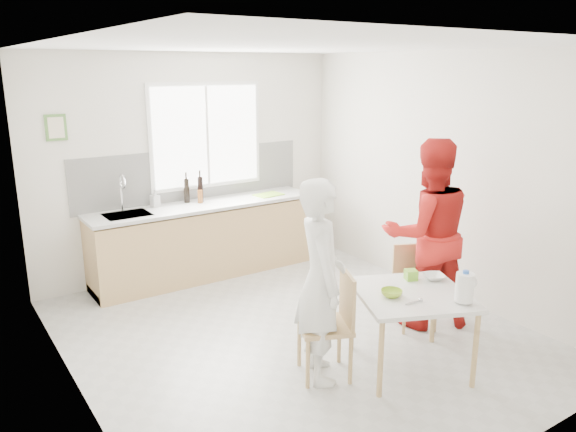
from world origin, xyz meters
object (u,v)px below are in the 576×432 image
(person_white, at_px, (321,281))
(person_red, at_px, (428,234))
(bowl_white, at_px, (433,277))
(chair_left, at_px, (333,320))
(chair_far, at_px, (413,282))
(bowl_green, at_px, (392,293))
(wine_bottle_a, at_px, (200,189))
(wine_bottle_b, at_px, (187,190))
(milk_jug, at_px, (465,287))
(dining_table, at_px, (412,300))

(person_white, bearing_deg, person_red, -57.32)
(person_red, relative_size, bowl_white, 9.82)
(chair_left, xyz_separation_m, chair_far, (1.27, 0.32, -0.05))
(bowl_green, relative_size, wine_bottle_a, 0.56)
(person_red, height_order, wine_bottle_a, person_red)
(chair_left, bearing_deg, wine_bottle_b, -156.21)
(chair_left, bearing_deg, bowl_white, 104.29)
(bowl_green, relative_size, milk_jug, 0.69)
(wine_bottle_a, bearing_deg, chair_left, -93.19)
(person_red, height_order, milk_jug, person_red)
(bowl_white, bearing_deg, chair_left, 170.38)
(wine_bottle_b, bearing_deg, chair_left, -90.12)
(dining_table, height_order, wine_bottle_b, wine_bottle_b)
(chair_left, bearing_deg, milk_jug, 74.52)
(chair_far, bearing_deg, wine_bottle_b, 140.14)
(wine_bottle_b, bearing_deg, person_red, -62.30)
(chair_far, bearing_deg, wine_bottle_a, 137.92)
(dining_table, distance_m, milk_jug, 0.48)
(chair_far, height_order, person_red, person_red)
(wine_bottle_b, bearing_deg, bowl_green, -82.47)
(bowl_green, bearing_deg, chair_far, 33.53)
(dining_table, distance_m, wine_bottle_b, 3.26)
(chair_left, xyz_separation_m, person_white, (-0.10, 0.04, 0.35))
(person_red, xyz_separation_m, bowl_white, (-0.38, -0.44, -0.22))
(chair_left, xyz_separation_m, bowl_white, (1.00, -0.17, 0.22))
(person_white, bearing_deg, milk_jug, -104.05)
(chair_left, relative_size, person_red, 0.48)
(person_white, relative_size, person_red, 0.90)
(person_white, bearing_deg, chair_left, -90.00)
(bowl_white, height_order, milk_jug, milk_jug)
(person_red, height_order, bowl_white, person_red)
(bowl_white, xyz_separation_m, wine_bottle_a, (-0.84, 3.00, 0.36))
(milk_jug, bearing_deg, bowl_green, 156.43)
(wine_bottle_b, bearing_deg, chair_far, -63.77)
(dining_table, relative_size, wine_bottle_b, 3.95)
(bowl_green, distance_m, milk_jug, 0.58)
(bowl_white, distance_m, wine_bottle_b, 3.24)
(chair_far, height_order, person_white, person_white)
(bowl_white, bearing_deg, milk_jug, -111.35)
(bowl_green, height_order, wine_bottle_a, wine_bottle_a)
(bowl_green, bearing_deg, wine_bottle_a, 94.90)
(person_white, relative_size, wine_bottle_a, 5.30)
(dining_table, relative_size, milk_jug, 4.61)
(chair_left, relative_size, person_white, 0.53)
(dining_table, bearing_deg, wine_bottle_b, 101.02)
(person_white, bearing_deg, dining_table, -90.00)
(dining_table, relative_size, chair_far, 1.46)
(chair_left, xyz_separation_m, person_red, (1.38, 0.27, 0.44))
(person_white, height_order, bowl_white, person_white)
(milk_jug, bearing_deg, person_red, 82.24)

